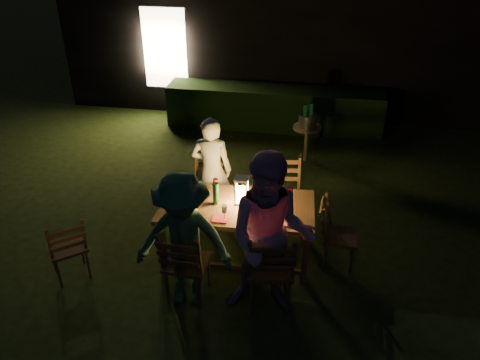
% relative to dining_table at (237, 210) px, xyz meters
% --- Properties ---
extents(garden_envelope, '(40.00, 40.00, 3.20)m').
position_rel_dining_table_xyz_m(garden_envelope, '(0.50, 6.53, 0.89)').
color(garden_envelope, black).
rests_on(garden_envelope, ground).
extents(dining_table, '(1.87, 0.99, 0.76)m').
position_rel_dining_table_xyz_m(dining_table, '(0.00, 0.00, 0.00)').
color(dining_table, '#4B3419').
rests_on(dining_table, ground).
extents(chair_near_left, '(0.48, 0.51, 1.02)m').
position_rel_dining_table_xyz_m(chair_near_left, '(-0.42, -0.79, -0.38)').
color(chair_near_left, '#4B3419').
rests_on(chair_near_left, ground).
extents(chair_near_right, '(0.55, 0.58, 1.07)m').
position_rel_dining_table_xyz_m(chair_near_right, '(0.49, -0.75, -0.36)').
color(chair_near_right, '#4B3419').
rests_on(chair_near_right, ground).
extents(chair_far_left, '(0.52, 0.55, 0.99)m').
position_rel_dining_table_xyz_m(chair_far_left, '(-0.49, 0.75, -0.38)').
color(chair_far_left, '#4B3419').
rests_on(chair_far_left, ground).
extents(chair_far_right, '(0.48, 0.51, 0.95)m').
position_rel_dining_table_xyz_m(chair_far_right, '(0.51, 0.79, -0.40)').
color(chair_far_right, '#4B3419').
rests_on(chair_far_right, ground).
extents(chair_end, '(0.47, 0.44, 0.92)m').
position_rel_dining_table_xyz_m(chair_end, '(1.23, 0.06, -0.41)').
color(chair_end, '#4B3419').
rests_on(chair_end, ground).
extents(chair_spare, '(0.59, 0.59, 0.91)m').
position_rel_dining_table_xyz_m(chair_spare, '(-1.86, -0.70, -0.41)').
color(chair_spare, '#4B3419').
rests_on(chair_spare, ground).
extents(person_house_side, '(0.57, 0.39, 1.51)m').
position_rel_dining_table_xyz_m(person_house_side, '(-0.49, 0.80, 0.07)').
color(person_house_side, '#E8E9C7').
rests_on(person_house_side, ground).
extents(person_opp_right, '(0.94, 0.75, 1.87)m').
position_rel_dining_table_xyz_m(person_opp_right, '(0.49, -0.80, 0.25)').
color(person_opp_right, '#C487AE').
rests_on(person_opp_right, ground).
extents(person_opp_left, '(1.06, 0.64, 1.60)m').
position_rel_dining_table_xyz_m(person_opp_left, '(-0.41, -0.84, 0.12)').
color(person_opp_left, '#2D5A42').
rests_on(person_opp_left, ground).
extents(lantern, '(0.16, 0.16, 0.35)m').
position_rel_dining_table_xyz_m(lantern, '(0.05, 0.05, 0.23)').
color(lantern, white).
rests_on(lantern, dining_table).
extents(plate_far_left, '(0.25, 0.25, 0.01)m').
position_rel_dining_table_xyz_m(plate_far_left, '(-0.56, 0.19, 0.08)').
color(plate_far_left, white).
rests_on(plate_far_left, dining_table).
extents(plate_near_left, '(0.25, 0.25, 0.01)m').
position_rel_dining_table_xyz_m(plate_near_left, '(-0.54, -0.24, 0.08)').
color(plate_near_left, white).
rests_on(plate_near_left, dining_table).
extents(plate_far_right, '(0.25, 0.25, 0.01)m').
position_rel_dining_table_xyz_m(plate_far_right, '(0.44, 0.24, 0.08)').
color(plate_far_right, white).
rests_on(plate_far_right, dining_table).
extents(plate_near_right, '(0.25, 0.25, 0.01)m').
position_rel_dining_table_xyz_m(plate_near_right, '(0.46, -0.20, 0.08)').
color(plate_near_right, white).
rests_on(plate_near_right, dining_table).
extents(wineglass_a, '(0.06, 0.06, 0.18)m').
position_rel_dining_table_xyz_m(wineglass_a, '(-0.31, 0.27, 0.16)').
color(wineglass_a, '#59070F').
rests_on(wineglass_a, dining_table).
extents(wineglass_b, '(0.06, 0.06, 0.18)m').
position_rel_dining_table_xyz_m(wineglass_b, '(-0.71, -0.15, 0.16)').
color(wineglass_b, '#59070F').
rests_on(wineglass_b, dining_table).
extents(wineglass_c, '(0.06, 0.06, 0.18)m').
position_rel_dining_table_xyz_m(wineglass_c, '(0.31, -0.27, 0.16)').
color(wineglass_c, '#59070F').
rests_on(wineglass_c, dining_table).
extents(wineglass_d, '(0.06, 0.06, 0.18)m').
position_rel_dining_table_xyz_m(wineglass_d, '(0.61, 0.21, 0.16)').
color(wineglass_d, '#59070F').
rests_on(wineglass_d, dining_table).
extents(wineglass_e, '(0.06, 0.06, 0.18)m').
position_rel_dining_table_xyz_m(wineglass_e, '(-0.09, -0.30, 0.16)').
color(wineglass_e, silver).
rests_on(wineglass_e, dining_table).
extents(bottle_table, '(0.07, 0.07, 0.28)m').
position_rel_dining_table_xyz_m(bottle_table, '(-0.25, -0.01, 0.22)').
color(bottle_table, '#0F471E').
rests_on(bottle_table, dining_table).
extents(napkin_left, '(0.18, 0.14, 0.01)m').
position_rel_dining_table_xyz_m(napkin_left, '(-0.14, -0.33, 0.08)').
color(napkin_left, red).
rests_on(napkin_left, dining_table).
extents(napkin_right, '(0.18, 0.14, 0.01)m').
position_rel_dining_table_xyz_m(napkin_right, '(0.56, -0.27, 0.08)').
color(napkin_right, red).
rests_on(napkin_right, dining_table).
extents(phone, '(0.14, 0.07, 0.01)m').
position_rel_dining_table_xyz_m(phone, '(-0.61, -0.33, 0.08)').
color(phone, black).
rests_on(phone, dining_table).
extents(side_table, '(0.47, 0.47, 0.64)m').
position_rel_dining_table_xyz_m(side_table, '(0.72, 2.76, -0.12)').
color(side_table, olive).
rests_on(side_table, ground).
extents(ice_bucket, '(0.30, 0.30, 0.22)m').
position_rel_dining_table_xyz_m(ice_bucket, '(0.72, 2.76, 0.06)').
color(ice_bucket, '#A5A8AD').
rests_on(ice_bucket, side_table).
extents(bottle_bucket_a, '(0.07, 0.07, 0.32)m').
position_rel_dining_table_xyz_m(bottle_bucket_a, '(0.67, 2.72, 0.11)').
color(bottle_bucket_a, '#0F471E').
rests_on(bottle_bucket_a, side_table).
extents(bottle_bucket_b, '(0.07, 0.07, 0.32)m').
position_rel_dining_table_xyz_m(bottle_bucket_b, '(0.77, 2.80, 0.11)').
color(bottle_bucket_b, '#0F471E').
rests_on(bottle_bucket_b, side_table).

